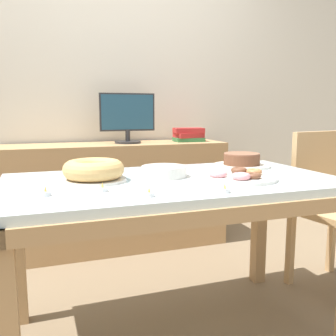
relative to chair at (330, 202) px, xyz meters
The scene contains 16 objects.
ground_plane 1.20m from the chair, behind, with size 12.00×12.00×0.00m, color #7A664C.
wall_back 1.90m from the chair, 127.97° to the left, with size 8.00×0.10×2.60m, color silver.
dining_table 1.09m from the chair, behind, with size 1.52×0.84×0.76m.
chair is the anchor object (origin of this frame).
sideboard 1.51m from the chair, 134.99° to the left, with size 1.67×0.44×0.82m.
computer_monitor 1.53m from the chair, 132.62° to the left, with size 0.42×0.20×0.38m.
book_stack 1.22m from the chair, 114.09° to the left, with size 0.25×0.20×0.11m.
cake_chocolate_round 0.65m from the chair, behind, with size 0.31×0.31×0.07m.
cake_golden_bundt 1.45m from the chair, behind, with size 0.28×0.28×0.09m.
pastry_platter 0.89m from the chair, 160.49° to the right, with size 0.35×0.35×0.04m.
plate_stack 1.13m from the chair, behind, with size 0.21×0.21×0.05m.
tealight_centre 1.68m from the chair, 168.07° to the right, with size 0.04×0.04×0.04m.
tealight_left_edge 1.39m from the chair, 159.35° to the right, with size 0.04×0.04×0.04m.
tealight_right_edge 1.48m from the chair, 166.49° to the right, with size 0.04×0.04×0.04m.
tealight_near_cakes 1.14m from the chair, 152.58° to the right, with size 0.04×0.04×0.04m.
tealight_near_front 1.01m from the chair, behind, with size 0.04×0.04×0.04m.
Camera 1 is at (-0.58, -1.56, 1.07)m, focal length 40.00 mm.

